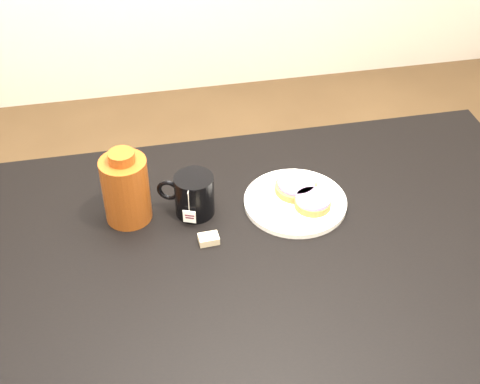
{
  "coord_description": "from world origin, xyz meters",
  "views": [
    {
      "loc": [
        -0.28,
        -1.04,
        1.79
      ],
      "look_at": [
        -0.04,
        0.14,
        0.81
      ],
      "focal_mm": 50.0,
      "sensor_mm": 36.0,
      "label": 1
    }
  ],
  "objects_px": {
    "bagel_package": "(126,189)",
    "bagel_back": "(296,187)",
    "teabag_pouch": "(209,239)",
    "table": "(268,275)",
    "bagel_front": "(313,202)",
    "mug": "(193,195)",
    "plate": "(295,201)"
  },
  "relations": [
    {
      "from": "bagel_front",
      "to": "mug",
      "type": "relative_size",
      "value": 0.73
    },
    {
      "from": "bagel_back",
      "to": "mug",
      "type": "relative_size",
      "value": 0.99
    },
    {
      "from": "bagel_front",
      "to": "mug",
      "type": "xyz_separation_m",
      "value": [
        -0.28,
        0.05,
        0.03
      ]
    },
    {
      "from": "table",
      "to": "bagel_back",
      "type": "height_order",
      "value": "bagel_back"
    },
    {
      "from": "bagel_back",
      "to": "bagel_package",
      "type": "relative_size",
      "value": 0.78
    },
    {
      "from": "bagel_front",
      "to": "bagel_package",
      "type": "xyz_separation_m",
      "value": [
        -0.43,
        0.06,
        0.06
      ]
    },
    {
      "from": "plate",
      "to": "bagel_back",
      "type": "relative_size",
      "value": 1.7
    },
    {
      "from": "table",
      "to": "teabag_pouch",
      "type": "relative_size",
      "value": 31.11
    },
    {
      "from": "table",
      "to": "plate",
      "type": "bearing_deg",
      "value": 55.14
    },
    {
      "from": "plate",
      "to": "bagel_package",
      "type": "distance_m",
      "value": 0.4
    },
    {
      "from": "bagel_back",
      "to": "teabag_pouch",
      "type": "height_order",
      "value": "bagel_back"
    },
    {
      "from": "table",
      "to": "bagel_back",
      "type": "xyz_separation_m",
      "value": [
        0.11,
        0.17,
        0.11
      ]
    },
    {
      "from": "plate",
      "to": "teabag_pouch",
      "type": "distance_m",
      "value": 0.24
    },
    {
      "from": "bagel_front",
      "to": "teabag_pouch",
      "type": "xyz_separation_m",
      "value": [
        -0.26,
        -0.06,
        -0.02
      ]
    },
    {
      "from": "mug",
      "to": "bagel_package",
      "type": "relative_size",
      "value": 0.79
    },
    {
      "from": "plate",
      "to": "bagel_front",
      "type": "height_order",
      "value": "bagel_front"
    },
    {
      "from": "bagel_back",
      "to": "teabag_pouch",
      "type": "bearing_deg",
      "value": -152.6
    },
    {
      "from": "bagel_package",
      "to": "bagel_back",
      "type": "bearing_deg",
      "value": -0.13
    },
    {
      "from": "teabag_pouch",
      "to": "bagel_back",
      "type": "bearing_deg",
      "value": 27.4
    },
    {
      "from": "bagel_package",
      "to": "table",
      "type": "bearing_deg",
      "value": -30.11
    },
    {
      "from": "bagel_back",
      "to": "mug",
      "type": "distance_m",
      "value": 0.25
    },
    {
      "from": "table",
      "to": "bagel_front",
      "type": "distance_m",
      "value": 0.2
    },
    {
      "from": "bagel_front",
      "to": "bagel_package",
      "type": "relative_size",
      "value": 0.58
    },
    {
      "from": "table",
      "to": "mug",
      "type": "relative_size",
      "value": 9.58
    },
    {
      "from": "bagel_back",
      "to": "teabag_pouch",
      "type": "relative_size",
      "value": 3.22
    },
    {
      "from": "bagel_front",
      "to": "bagel_package",
      "type": "bearing_deg",
      "value": 171.42
    },
    {
      "from": "plate",
      "to": "mug",
      "type": "xyz_separation_m",
      "value": [
        -0.24,
        0.02,
        0.04
      ]
    },
    {
      "from": "bagel_back",
      "to": "plate",
      "type": "bearing_deg",
      "value": -107.03
    },
    {
      "from": "table",
      "to": "bagel_back",
      "type": "bearing_deg",
      "value": 58.17
    },
    {
      "from": "table",
      "to": "bagel_front",
      "type": "relative_size",
      "value": 13.04
    },
    {
      "from": "teabag_pouch",
      "to": "table",
      "type": "bearing_deg",
      "value": -21.08
    },
    {
      "from": "plate",
      "to": "bagel_back",
      "type": "height_order",
      "value": "bagel_back"
    }
  ]
}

